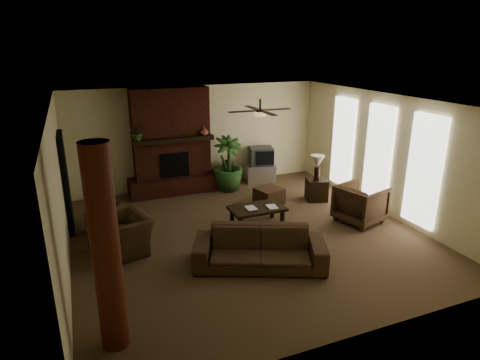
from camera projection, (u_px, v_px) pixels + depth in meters
name	position (u px, v px, depth m)	size (l,w,h in m)	color
room_shell	(247.00, 172.00, 8.30)	(7.00, 7.00, 7.00)	brown
fireplace	(172.00, 151.00, 10.92)	(2.40, 0.70, 2.80)	#4E2014
windows	(378.00, 155.00, 9.73)	(0.08, 3.65, 2.35)	white
log_column	(106.00, 251.00, 5.14)	(0.36, 0.36, 2.80)	#612818
doorway	(66.00, 182.00, 8.76)	(0.10, 1.00, 2.10)	black
ceiling_fan	(260.00, 112.00, 8.35)	(1.35, 1.35, 0.37)	black
sofa	(260.00, 242.00, 7.40)	(2.36, 0.69, 0.92)	#46311E
armchair_left	(120.00, 228.00, 7.90)	(1.14, 0.74, 0.99)	#46311E
armchair_right	(361.00, 202.00, 9.24)	(0.93, 0.87, 0.95)	#46311E
coffee_table	(257.00, 210.00, 9.09)	(1.20, 0.70, 0.43)	black
ottoman	(269.00, 196.00, 10.40)	(0.60, 0.60, 0.40)	#46311E
tv_stand	(260.00, 173.00, 12.06)	(0.85, 0.50, 0.50)	silver
tv	(261.00, 156.00, 11.90)	(0.75, 0.67, 0.52)	#3D3D40
floor_vase	(229.00, 171.00, 11.65)	(0.34, 0.34, 0.77)	#34251D
floor_plant	(228.00, 175.00, 11.31)	(0.83, 1.49, 0.83)	#2B5221
side_table_left	(108.00, 219.00, 8.81)	(0.50, 0.50, 0.55)	black
lamp_left	(102.00, 187.00, 8.61)	(0.37, 0.37, 0.65)	black
side_table_right	(316.00, 190.00, 10.62)	(0.50, 0.50, 0.55)	black
lamp_right	(318.00, 163.00, 10.33)	(0.40, 0.40, 0.65)	black
mantel_plant	(137.00, 134.00, 10.20)	(0.38, 0.42, 0.33)	#2B5221
mantel_vase	(204.00, 131.00, 10.80)	(0.22, 0.23, 0.22)	#954E3B
book_a	(246.00, 203.00, 8.90)	(0.22, 0.03, 0.29)	#999999
book_b	(268.00, 202.00, 8.98)	(0.21, 0.02, 0.29)	#999999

